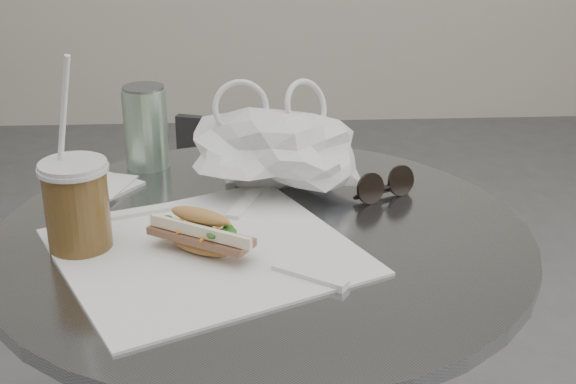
{
  "coord_description": "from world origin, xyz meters",
  "views": [
    {
      "loc": [
        -0.02,
        -0.82,
        1.23
      ],
      "look_at": [
        0.04,
        0.22,
        0.79
      ],
      "focal_mm": 50.0,
      "sensor_mm": 36.0,
      "label": 1
    }
  ],
  "objects": [
    {
      "name": "napkin_stack",
      "position": [
        -0.26,
        0.37,
        0.74
      ],
      "size": [
        0.15,
        0.15,
        0.01
      ],
      "color": "white",
      "rests_on": "cafe_table"
    },
    {
      "name": "drink_can",
      "position": [
        -0.19,
        0.47,
        0.81
      ],
      "size": [
        0.07,
        0.07,
        0.14
      ],
      "color": "#508A5A",
      "rests_on": "cafe_table"
    },
    {
      "name": "chair_far",
      "position": [
        -0.09,
        0.83,
        0.3
      ],
      "size": [
        0.36,
        0.39,
        0.66
      ],
      "rotation": [
        0.0,
        0.0,
        2.82
      ],
      "color": "#2F2F32",
      "rests_on": "ground"
    },
    {
      "name": "sandwich_paper",
      "position": [
        -0.08,
        0.14,
        0.74
      ],
      "size": [
        0.48,
        0.47,
        0.0
      ],
      "primitive_type": "cube",
      "rotation": [
        0.0,
        0.0,
        0.45
      ],
      "color": "white",
      "rests_on": "cafe_table"
    },
    {
      "name": "iced_coffee",
      "position": [
        -0.24,
        0.16,
        0.8
      ],
      "size": [
        0.09,
        0.09,
        0.27
      ],
      "color": "brown",
      "rests_on": "cafe_table"
    },
    {
      "name": "plastic_bag",
      "position": [
        0.02,
        0.36,
        0.8
      ],
      "size": [
        0.3,
        0.27,
        0.12
      ],
      "primitive_type": null,
      "rotation": [
        0.0,
        0.0,
        0.4
      ],
      "color": "white",
      "rests_on": "cafe_table"
    },
    {
      "name": "sunglasses",
      "position": [
        0.19,
        0.31,
        0.76
      ],
      "size": [
        0.1,
        0.07,
        0.05
      ],
      "rotation": [
        0.0,
        0.0,
        0.51
      ],
      "color": "black",
      "rests_on": "cafe_table"
    },
    {
      "name": "banh_mi",
      "position": [
        -0.08,
        0.14,
        0.77
      ],
      "size": [
        0.19,
        0.16,
        0.06
      ],
      "rotation": [
        0.0,
        0.0,
        -0.56
      ],
      "color": "tan",
      "rests_on": "sandwich_paper"
    }
  ]
}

